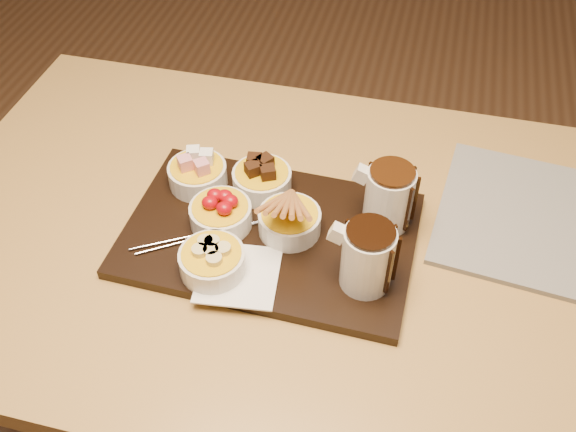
% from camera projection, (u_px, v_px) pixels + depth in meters
% --- Properties ---
extents(dining_table, '(1.20, 0.80, 0.75)m').
position_uv_depth(dining_table, '(278.00, 268.00, 1.13)').
color(dining_table, '#AC833F').
rests_on(dining_table, ground).
extents(serving_board, '(0.47, 0.31, 0.02)m').
position_uv_depth(serving_board, '(270.00, 235.00, 1.04)').
color(serving_board, black).
rests_on(serving_board, dining_table).
extents(napkin, '(0.13, 0.13, 0.00)m').
position_uv_depth(napkin, '(238.00, 275.00, 0.96)').
color(napkin, white).
rests_on(napkin, serving_board).
extents(bowl_marshmallows, '(0.10, 0.10, 0.04)m').
position_uv_depth(bowl_marshmallows, '(198.00, 175.00, 1.09)').
color(bowl_marshmallows, silver).
rests_on(bowl_marshmallows, serving_board).
extents(bowl_cake, '(0.10, 0.10, 0.04)m').
position_uv_depth(bowl_cake, '(262.00, 181.00, 1.08)').
color(bowl_cake, silver).
rests_on(bowl_cake, serving_board).
extents(bowl_strawberries, '(0.10, 0.10, 0.04)m').
position_uv_depth(bowl_strawberries, '(221.00, 215.00, 1.03)').
color(bowl_strawberries, silver).
rests_on(bowl_strawberries, serving_board).
extents(bowl_biscotti, '(0.10, 0.10, 0.04)m').
position_uv_depth(bowl_biscotti, '(290.00, 222.00, 1.02)').
color(bowl_biscotti, silver).
rests_on(bowl_biscotti, serving_board).
extents(bowl_bananas, '(0.10, 0.10, 0.04)m').
position_uv_depth(bowl_bananas, '(212.00, 262.00, 0.96)').
color(bowl_bananas, silver).
rests_on(bowl_bananas, serving_board).
extents(pitcher_dark_chocolate, '(0.08, 0.08, 0.10)m').
position_uv_depth(pitcher_dark_chocolate, '(367.00, 258.00, 0.92)').
color(pitcher_dark_chocolate, silver).
rests_on(pitcher_dark_chocolate, serving_board).
extents(pitcher_milk_chocolate, '(0.08, 0.08, 0.10)m').
position_uv_depth(pitcher_milk_chocolate, '(389.00, 198.00, 1.01)').
color(pitcher_milk_chocolate, silver).
rests_on(pitcher_milk_chocolate, serving_board).
extents(fondue_skewers, '(0.16, 0.24, 0.01)m').
position_uv_depth(fondue_skewers, '(211.00, 232.00, 1.02)').
color(fondue_skewers, silver).
rests_on(fondue_skewers, serving_board).
extents(newspaper, '(0.41, 0.34, 0.01)m').
position_uv_depth(newspaper, '(556.00, 225.00, 1.06)').
color(newspaper, beige).
rests_on(newspaper, dining_table).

